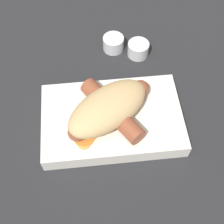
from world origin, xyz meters
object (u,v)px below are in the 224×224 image
Objects in this scene: food_tray at (112,120)px; bread_roll at (108,107)px; sausage at (110,109)px; condiment_cup_near at (138,50)px; condiment_cup_far at (113,44)px.

food_tray is 1.43× the size of bread_roll.
condiment_cup_near is at bearing -114.80° from sausage.
condiment_cup_near is (-0.08, -0.16, -0.04)m from bread_roll.
bread_roll is 0.01m from sausage.
condiment_cup_near is at bearing 156.32° from condiment_cup_far.
condiment_cup_far is at bearing -23.68° from condiment_cup_near.
food_tray is at bearing 66.32° from condiment_cup_near.
bread_roll is 3.93× the size of condiment_cup_far.
condiment_cup_far is at bearing -96.87° from food_tray.
sausage is 0.19m from condiment_cup_far.
sausage reaches higher than condiment_cup_near.
food_tray is 0.19m from condiment_cup_far.
food_tray is 0.18m from condiment_cup_near.
sausage is at bearing 65.20° from condiment_cup_near.
sausage is (-0.00, -0.00, -0.01)m from bread_roll.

